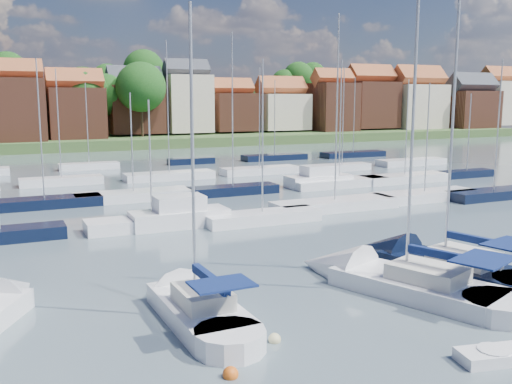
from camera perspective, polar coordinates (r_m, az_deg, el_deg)
name	(u,v)px	position (r m, az deg, el deg)	size (l,w,h in m)	color
ground	(172,184)	(61.85, -8.38, 0.77)	(260.00, 260.00, 0.00)	#46585F
sailboat_left	(190,304)	(25.15, -6.57, -11.08)	(2.90, 10.23, 13.90)	white
sailboat_centre	(386,280)	(28.79, 12.92, -8.62)	(7.52, 12.69, 16.74)	white
sailboat_navy	(429,264)	(32.09, 16.89, -6.91)	(6.07, 12.30, 16.46)	black
tender	(494,356)	(22.35, 22.68, -14.89)	(2.72, 1.68, 0.55)	white
buoy_b	(231,377)	(19.84, -2.56, -18.01)	(0.53, 0.53, 0.53)	#D85914
buoy_c	(275,342)	(22.33, 1.87, -14.74)	(0.48, 0.48, 0.48)	beige
buoy_e	(419,256)	(34.89, 15.96, -6.17)	(0.48, 0.48, 0.48)	#D85914
marina_field	(204,185)	(57.79, -5.22, 0.66)	(79.62, 41.41, 15.93)	white
far_shore_town	(77,116)	(152.72, -17.51, 7.22)	(212.46, 90.00, 22.27)	#43582C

